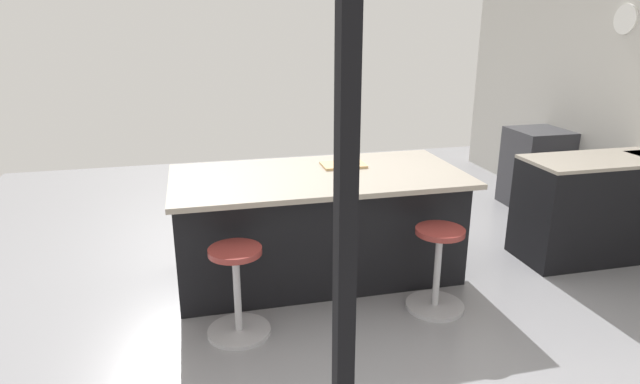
{
  "coord_description": "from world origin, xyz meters",
  "views": [
    {
      "loc": [
        1.25,
        4.23,
        2.1
      ],
      "look_at": [
        0.3,
        0.28,
        0.77
      ],
      "focal_mm": 30.09,
      "sensor_mm": 36.0,
      "label": 1
    }
  ],
  "objects_px": {
    "cutting_board": "(343,165)",
    "apple_yellow": "(350,160)",
    "oven_range": "(536,168)",
    "apple_red": "(342,158)",
    "stool_middle": "(237,294)",
    "stool_by_window": "(437,271)",
    "kitchen_island": "(317,224)"
  },
  "relations": [
    {
      "from": "oven_range",
      "to": "kitchen_island",
      "type": "xyz_separation_m",
      "value": [
        2.86,
        1.15,
        0.01
      ]
    },
    {
      "from": "stool_by_window",
      "to": "oven_range",
      "type": "bearing_deg",
      "value": -138.12
    },
    {
      "from": "oven_range",
      "to": "stool_middle",
      "type": "bearing_deg",
      "value": 27.85
    },
    {
      "from": "stool_by_window",
      "to": "cutting_board",
      "type": "height_order",
      "value": "cutting_board"
    },
    {
      "from": "oven_range",
      "to": "stool_middle",
      "type": "xyz_separation_m",
      "value": [
        3.59,
        1.9,
        -0.15
      ]
    },
    {
      "from": "stool_by_window",
      "to": "stool_middle",
      "type": "xyz_separation_m",
      "value": [
        1.48,
        0.0,
        0.0
      ]
    },
    {
      "from": "cutting_board",
      "to": "apple_yellow",
      "type": "relative_size",
      "value": 4.54
    },
    {
      "from": "kitchen_island",
      "to": "apple_red",
      "type": "height_order",
      "value": "apple_red"
    },
    {
      "from": "stool_middle",
      "to": "stool_by_window",
      "type": "bearing_deg",
      "value": 180.0
    },
    {
      "from": "oven_range",
      "to": "stool_by_window",
      "type": "relative_size",
      "value": 1.39
    },
    {
      "from": "cutting_board",
      "to": "apple_red",
      "type": "xyz_separation_m",
      "value": [
        -0.0,
        -0.04,
        0.05
      ]
    },
    {
      "from": "oven_range",
      "to": "stool_by_window",
      "type": "distance_m",
      "value": 2.85
    },
    {
      "from": "cutting_board",
      "to": "apple_red",
      "type": "relative_size",
      "value": 4.27
    },
    {
      "from": "oven_range",
      "to": "apple_red",
      "type": "xyz_separation_m",
      "value": [
        2.6,
        0.97,
        0.52
      ]
    },
    {
      "from": "stool_middle",
      "to": "cutting_board",
      "type": "distance_m",
      "value": 1.47
    },
    {
      "from": "apple_red",
      "to": "apple_yellow",
      "type": "distance_m",
      "value": 0.1
    },
    {
      "from": "apple_red",
      "to": "kitchen_island",
      "type": "bearing_deg",
      "value": 34.64
    },
    {
      "from": "kitchen_island",
      "to": "cutting_board",
      "type": "distance_m",
      "value": 0.54
    },
    {
      "from": "stool_by_window",
      "to": "stool_middle",
      "type": "bearing_deg",
      "value": 0.0
    },
    {
      "from": "oven_range",
      "to": "apple_red",
      "type": "height_order",
      "value": "apple_red"
    },
    {
      "from": "stool_by_window",
      "to": "cutting_board",
      "type": "xyz_separation_m",
      "value": [
        0.48,
        -0.89,
        0.62
      ]
    },
    {
      "from": "oven_range",
      "to": "apple_yellow",
      "type": "distance_m",
      "value": 2.81
    },
    {
      "from": "oven_range",
      "to": "apple_red",
      "type": "relative_size",
      "value": 10.67
    },
    {
      "from": "cutting_board",
      "to": "apple_yellow",
      "type": "bearing_deg",
      "value": 135.86
    },
    {
      "from": "stool_middle",
      "to": "cutting_board",
      "type": "height_order",
      "value": "cutting_board"
    },
    {
      "from": "stool_by_window",
      "to": "cutting_board",
      "type": "relative_size",
      "value": 1.79
    },
    {
      "from": "kitchen_island",
      "to": "stool_by_window",
      "type": "bearing_deg",
      "value": 134.41
    },
    {
      "from": "cutting_board",
      "to": "apple_red",
      "type": "distance_m",
      "value": 0.07
    },
    {
      "from": "stool_middle",
      "to": "apple_yellow",
      "type": "xyz_separation_m",
      "value": [
        -1.04,
        -0.84,
        0.67
      ]
    },
    {
      "from": "cutting_board",
      "to": "apple_yellow",
      "type": "xyz_separation_m",
      "value": [
        -0.05,
        0.05,
        0.05
      ]
    },
    {
      "from": "oven_range",
      "to": "apple_yellow",
      "type": "relative_size",
      "value": 11.33
    },
    {
      "from": "oven_range",
      "to": "apple_yellow",
      "type": "height_order",
      "value": "apple_yellow"
    }
  ]
}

